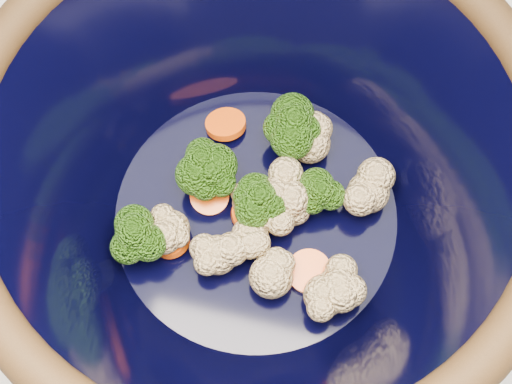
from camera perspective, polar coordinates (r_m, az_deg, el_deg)
The scene contains 4 objects.
ground at distance 1.47m, azimuth 1.90°, elevation -13.31°, with size 3.00×3.00×0.00m, color #9E7A54.
counter at distance 1.03m, azimuth 2.67°, elevation -8.92°, with size 1.20×1.20×0.90m, color beige.
mixing_bowl at distance 0.50m, azimuth -0.00°, elevation 0.77°, with size 0.44×0.44×0.17m.
vegetable_pile at distance 0.53m, azimuth -0.02°, elevation -0.62°, with size 0.19×0.16×0.05m.
Camera 1 is at (0.01, -0.26, 1.45)m, focal length 50.00 mm.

